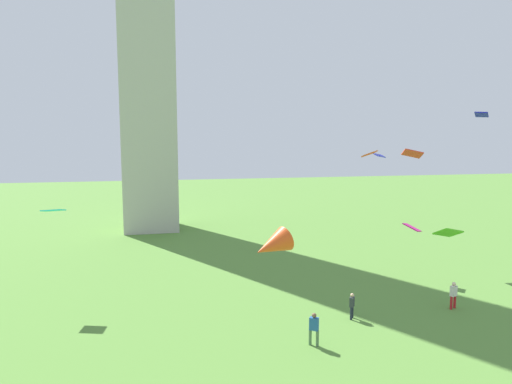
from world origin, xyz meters
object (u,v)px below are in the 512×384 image
kite_flying_1 (379,155)px  person_5 (352,304)px  kite_flying_3 (412,154)px  person_4 (314,327)px  monument_obelisk (147,21)px  kite_flying_0 (448,233)px  kite_flying_2 (272,245)px  kite_flying_7 (482,115)px  kite_flying_4 (370,154)px  kite_flying_8 (412,227)px  kite_flying_5 (53,210)px  person_1 (453,294)px

kite_flying_1 → person_5: bearing=-143.0°
person_5 → kite_flying_3: kite_flying_3 is taller
person_4 → kite_flying_1: (9.11, 10.54, 8.75)m
monument_obelisk → person_4: (8.85, -34.18, -23.90)m
kite_flying_0 → kite_flying_2: 16.27m
person_5 → kite_flying_0: size_ratio=0.80×
kite_flying_1 → kite_flying_7: bearing=-112.8°
person_4 → kite_flying_4: kite_flying_4 is taller
person_4 → monument_obelisk: bearing=-40.0°
kite_flying_0 → kite_flying_2: size_ratio=0.93×
monument_obelisk → kite_flying_3: size_ratio=28.32×
kite_flying_8 → person_5: bearing=95.4°
person_5 → kite_flying_8: kite_flying_8 is taller
monument_obelisk → kite_flying_1: (17.96, -23.64, -15.15)m
monument_obelisk → person_4: monument_obelisk is taller
kite_flying_0 → kite_flying_5: size_ratio=1.32×
person_4 → kite_flying_4: bearing=-100.0°
kite_flying_1 → kite_flying_5: 24.20m
person_1 → kite_flying_1: bearing=-99.9°
person_1 → kite_flying_7: size_ratio=1.75×
monument_obelisk → person_1: bearing=-57.9°
kite_flying_7 → person_5: bearing=83.0°
kite_flying_4 → kite_flying_7: size_ratio=1.56×
monument_obelisk → person_1: (19.54, -31.19, -23.91)m
person_5 → kite_flying_4: size_ratio=1.01×
kite_flying_0 → kite_flying_1: bearing=-83.7°
kite_flying_2 → kite_flying_3: 24.22m
kite_flying_8 → kite_flying_2: bearing=96.2°
kite_flying_4 → kite_flying_5: kite_flying_4 is taller
person_4 → kite_flying_2: size_ratio=0.84×
kite_flying_3 → kite_flying_5: bearing=25.6°
person_1 → person_4: person_4 is taller
kite_flying_4 → kite_flying_2: bearing=170.1°
person_1 → kite_flying_5: 26.97m
kite_flying_8 → kite_flying_5: bearing=55.3°
kite_flying_0 → kite_flying_4: 7.73m
kite_flying_0 → kite_flying_2: kite_flying_2 is taller
person_5 → monument_obelisk: bearing=57.7°
kite_flying_2 → kite_flying_5: bearing=-159.0°
person_1 → kite_flying_7: (-2.91, -5.18, 11.22)m
kite_flying_5 → kite_flying_7: size_ratio=1.50×
person_4 → kite_flying_1: 16.46m
person_5 → kite_flying_7: size_ratio=1.58×
kite_flying_0 → kite_flying_8: kite_flying_0 is taller
kite_flying_0 → kite_flying_3: kite_flying_3 is taller
person_4 → kite_flying_3: kite_flying_3 is taller
person_1 → kite_flying_8: bearing=-119.2°
kite_flying_5 → kite_flying_1: bearing=-163.8°
person_4 → kite_flying_0: 12.74m
kite_flying_2 → kite_flying_8: size_ratio=1.34×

